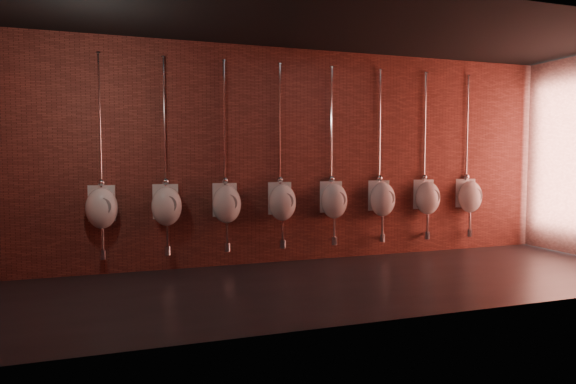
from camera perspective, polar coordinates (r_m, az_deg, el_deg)
name	(u,v)px	position (r m, az deg, el deg)	size (l,w,h in m)	color
ground	(350,282)	(6.65, 6.91, -9.91)	(8.50, 8.50, 0.00)	black
room_shell	(351,123)	(6.47, 7.06, 7.65)	(8.54, 3.04, 3.22)	black
urinal_0	(102,207)	(7.18, -19.99, -1.58)	(0.47, 0.42, 2.72)	white
urinal_1	(167,205)	(7.22, -13.34, -1.42)	(0.47, 0.42, 2.72)	white
urinal_2	(227,203)	(7.35, -6.84, -1.25)	(0.47, 0.42, 2.72)	white
urinal_3	(282,202)	(7.57, -0.65, -1.07)	(0.47, 0.42, 2.72)	white
urinal_4	(334,200)	(7.87, 5.13, -0.89)	(0.47, 0.42, 2.72)	white
urinal_5	(382,198)	(8.25, 10.43, -0.71)	(0.47, 0.42, 2.72)	white
urinal_6	(427,197)	(8.69, 15.23, -0.55)	(0.47, 0.42, 2.72)	white
urinal_7	(470,196)	(9.19, 19.54, -0.40)	(0.47, 0.42, 2.72)	white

